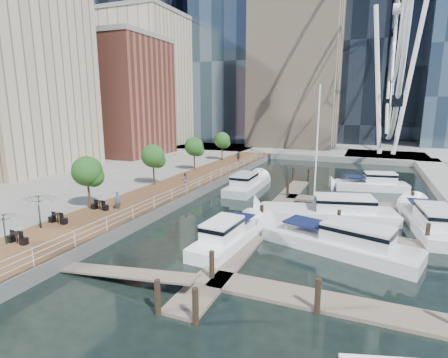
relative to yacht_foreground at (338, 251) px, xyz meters
name	(u,v)px	position (x,y,z in m)	size (l,w,h in m)	color
ground	(183,258)	(-9.30, -5.12, 0.00)	(520.00, 520.00, 0.00)	black
boardwalk	(177,189)	(-18.30, 9.88, 0.50)	(6.00, 60.00, 1.00)	brown
seawall	(201,191)	(-15.30, 9.88, 0.50)	(0.25, 60.00, 1.00)	#595954
land_inland	(12,172)	(-45.30, 9.88, 0.50)	(48.00, 90.00, 1.00)	gray
land_far	(333,134)	(-9.30, 96.88, 0.50)	(200.00, 114.00, 1.00)	gray
pier	(386,157)	(4.70, 46.88, 0.50)	(14.00, 12.00, 1.00)	gray
railing	(200,182)	(-15.40, 9.88, 1.52)	(0.10, 60.00, 1.05)	white
floating_docks	(326,221)	(-1.34, 4.86, 0.49)	(16.00, 34.00, 2.60)	#6D6051
midrise_condos	(80,83)	(-42.87, 21.70, 13.42)	(19.00, 67.00, 28.00)	#BCAD8E
ferris_wheel	(400,9)	(4.70, 46.88, 25.92)	(5.80, 45.60, 47.80)	white
street_trees	(153,156)	(-20.70, 8.88, 4.29)	(2.60, 42.60, 4.60)	#3F2B1C
cafe_tables	(39,227)	(-19.70, -7.12, 1.37)	(2.50, 13.70, 0.74)	black
yacht_foreground	(338,251)	(0.00, 0.00, 0.00)	(3.06, 11.42, 2.15)	silver
pedestrian_near	(118,201)	(-18.15, -0.49, 1.80)	(0.58, 0.38, 1.59)	#50516B
pedestrian_mid	(185,180)	(-16.88, 9.17, 1.84)	(0.82, 0.64, 1.69)	#816259
pedestrian_far	(238,156)	(-17.35, 27.57, 1.94)	(1.10, 0.46, 1.88)	#33353F
moored_yachts	(326,220)	(-1.51, 6.59, 0.00)	(21.63, 38.75, 11.50)	white
cafe_seating	(12,225)	(-19.69, -9.08, 2.20)	(4.63, 8.67, 2.57)	#0D311B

